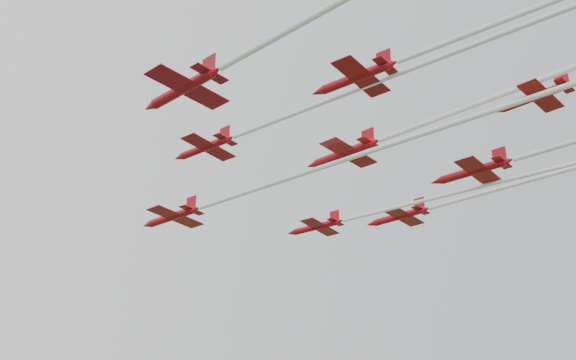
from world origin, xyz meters
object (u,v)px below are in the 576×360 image
jet_row3_mid (430,121)px  jet_row4_left (521,14)px  jet_row2_right (400,206)px  jet_row2_left (296,113)px  jet_lead (263,187)px  jet_row3_left (234,60)px  jet_row3_right (466,198)px

jet_row3_mid → jet_row4_left: (-6.71, -20.44, -0.03)m
jet_row2_right → jet_row2_left: bearing=-180.0°
jet_row2_left → jet_row2_right: jet_row2_left is taller
jet_row2_right → jet_lead: bearing=139.3°
jet_lead → jet_row3_left: 30.57m
jet_row3_mid → jet_row2_left: bearing=138.0°
jet_lead → jet_row2_right: size_ratio=1.26×
jet_row4_left → jet_row3_right: bearing=31.1°
jet_row3_right → jet_row4_left: (-26.19, -34.26, 0.56)m
jet_row3_mid → jet_row4_left: jet_row3_mid is taller
jet_row3_left → jet_row2_left: bearing=16.2°
jet_row3_left → jet_row3_mid: 27.67m
jet_row2_right → jet_row4_left: jet_row4_left is taller
jet_lead → jet_row3_left: size_ratio=1.54×
jet_row2_left → jet_row3_right: bearing=-9.8°
jet_row3_left → jet_row3_mid: (27.61, 0.87, 1.58)m
jet_lead → jet_row2_left: 17.95m
jet_row3_right → jet_row2_right: bearing=137.7°
jet_row3_left → jet_row3_right: 49.34m
jet_row4_left → jet_row3_mid: bearing=50.3°
jet_row2_right → jet_row3_left: size_ratio=1.22×
jet_row3_mid → jet_row4_left: size_ratio=0.85×
jet_row3_left → jet_row3_right: jet_row3_right is taller
jet_row3_right → jet_lead: bearing=141.9°
jet_row3_mid → jet_row3_left: bearing=164.5°
jet_lead → jet_row3_right: bearing=-39.5°
jet_lead → jet_row2_left: size_ratio=1.22×
jet_row3_mid → jet_row3_right: jet_row3_mid is taller
jet_lead → jet_row2_right: jet_lead is taller
jet_row3_left → jet_row3_mid: bearing=-14.2°
jet_row2_left → jet_row3_right: jet_row2_left is taller
jet_row3_mid → jet_row3_right: size_ratio=1.11×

